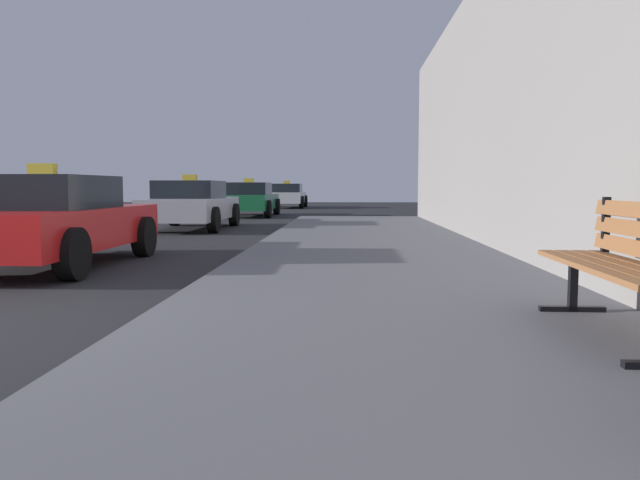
{
  "coord_description": "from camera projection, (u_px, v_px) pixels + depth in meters",
  "views": [
    {
      "loc": [
        3.57,
        -4.31,
        1.12
      ],
      "look_at": [
        3.23,
        3.03,
        0.48
      ],
      "focal_mm": 34.62,
      "sensor_mm": 36.0,
      "label": 1
    }
  ],
  "objects": [
    {
      "name": "car_silver",
      "position": [
        192.0,
        205.0,
        16.17
      ],
      "size": [
        1.94,
        4.2,
        1.43
      ],
      "color": "#B7B7BF",
      "rests_on": "ground_plane"
    },
    {
      "name": "car_red",
      "position": [
        50.0,
        221.0,
        8.56
      ],
      "size": [
        1.96,
        4.05,
        1.43
      ],
      "color": "red",
      "rests_on": "ground_plane"
    },
    {
      "name": "car_green",
      "position": [
        249.0,
        199.0,
        23.3
      ],
      "size": [
        1.96,
        4.32,
        1.43
      ],
      "color": "#196638",
      "rests_on": "ground_plane"
    },
    {
      "name": "car_white",
      "position": [
        287.0,
        196.0,
        32.66
      ],
      "size": [
        1.96,
        4.32,
        1.43
      ],
      "color": "white",
      "rests_on": "ground_plane"
    },
    {
      "name": "sidewalk",
      "position": [
        409.0,
        334.0,
        4.36
      ],
      "size": [
        4.0,
        32.0,
        0.15
      ],
      "primitive_type": "cube",
      "color": "#5B5B60",
      "rests_on": "ground_plane"
    },
    {
      "name": "bench",
      "position": [
        630.0,
        257.0,
        3.99
      ],
      "size": [
        0.53,
        1.77,
        0.89
      ],
      "rotation": [
        0.0,
        0.0,
        -0.02
      ],
      "color": "brown",
      "rests_on": "sidewalk"
    }
  ]
}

